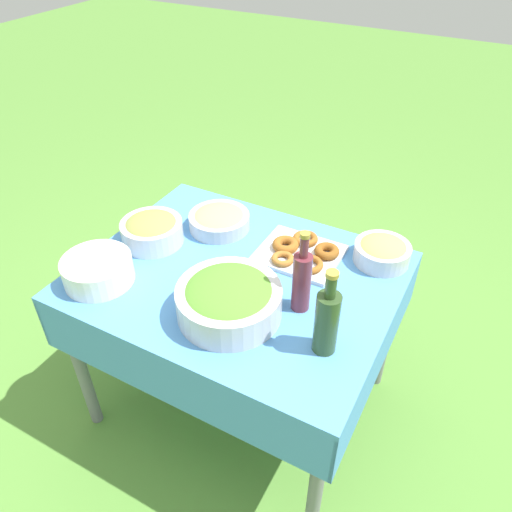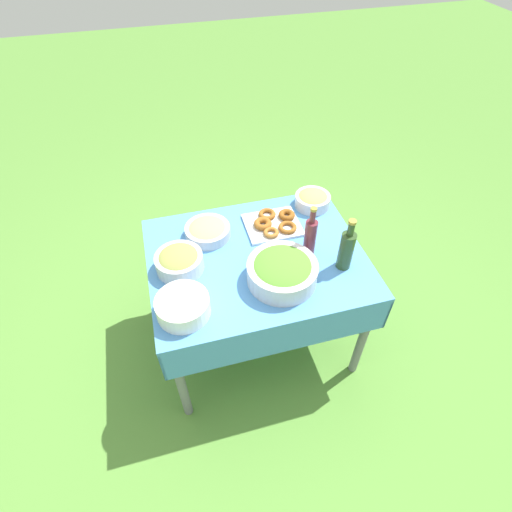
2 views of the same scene
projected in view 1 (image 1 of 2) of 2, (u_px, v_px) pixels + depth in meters
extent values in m
plane|color=#568C38|center=(242.00, 399.00, 2.34)|extent=(14.00, 14.00, 0.00)
cube|color=#4C8CD1|center=(238.00, 277.00, 1.88)|extent=(1.16, 0.92, 0.02)
cube|color=#4C8CD1|center=(169.00, 384.00, 1.64)|extent=(1.16, 0.01, 0.22)
cube|color=#4C8CD1|center=(289.00, 240.00, 2.27)|extent=(1.16, 0.01, 0.22)
cube|color=#4C8CD1|center=(124.00, 258.00, 2.17)|extent=(0.01, 0.92, 0.22)
cube|color=#4C8CD1|center=(381.00, 354.00, 1.74)|extent=(0.01, 0.92, 0.22)
cylinder|color=slate|center=(80.00, 365.00, 2.03)|extent=(0.05, 0.05, 0.74)
cylinder|color=slate|center=(316.00, 483.00, 1.64)|extent=(0.05, 0.05, 0.74)
cylinder|color=slate|center=(192.00, 258.00, 2.59)|extent=(0.05, 0.05, 0.74)
cylinder|color=slate|center=(388.00, 327.00, 2.20)|extent=(0.05, 0.05, 0.74)
cylinder|color=silver|center=(229.00, 302.00, 1.67)|extent=(0.36, 0.36, 0.11)
ellipsoid|color=#51892D|center=(229.00, 293.00, 1.65)|extent=(0.31, 0.31, 0.07)
cylinder|color=#B2B7BC|center=(219.00, 221.00, 2.09)|extent=(0.25, 0.25, 0.06)
ellipsoid|color=tan|center=(219.00, 217.00, 2.08)|extent=(0.22, 0.22, 0.06)
cube|color=silver|center=(299.00, 254.00, 1.96)|extent=(0.31, 0.27, 0.02)
torus|color=#93561E|center=(309.00, 264.00, 1.87)|extent=(0.14, 0.14, 0.02)
torus|color=#93561E|center=(286.00, 245.00, 1.96)|extent=(0.14, 0.14, 0.03)
torus|color=brown|center=(327.00, 251.00, 1.93)|extent=(0.12, 0.12, 0.03)
torus|color=#93561E|center=(305.00, 239.00, 2.00)|extent=(0.14, 0.14, 0.03)
torus|color=#A36628|center=(283.00, 259.00, 1.90)|extent=(0.12, 0.12, 0.02)
cylinder|color=white|center=(100.00, 279.00, 1.84)|extent=(0.25, 0.25, 0.01)
cylinder|color=white|center=(99.00, 276.00, 1.83)|extent=(0.25, 0.25, 0.01)
cylinder|color=white|center=(99.00, 274.00, 1.82)|extent=(0.25, 0.25, 0.01)
cylinder|color=white|center=(98.00, 271.00, 1.82)|extent=(0.25, 0.25, 0.01)
cylinder|color=white|center=(98.00, 269.00, 1.81)|extent=(0.25, 0.25, 0.01)
cylinder|color=white|center=(97.00, 266.00, 1.80)|extent=(0.25, 0.25, 0.01)
cylinder|color=white|center=(96.00, 264.00, 1.80)|extent=(0.25, 0.25, 0.01)
cylinder|color=white|center=(96.00, 261.00, 1.79)|extent=(0.25, 0.25, 0.01)
cylinder|color=#2D4723|center=(326.00, 323.00, 1.51)|extent=(0.08, 0.08, 0.22)
cylinder|color=#2D4723|center=(331.00, 287.00, 1.42)|extent=(0.03, 0.03, 0.08)
cylinder|color=#A58C33|center=(332.00, 274.00, 1.39)|extent=(0.04, 0.04, 0.02)
cylinder|color=maroon|center=(302.00, 283.00, 1.66)|extent=(0.06, 0.06, 0.22)
cylinder|color=maroon|center=(304.00, 247.00, 1.57)|extent=(0.03, 0.03, 0.08)
cylinder|color=#A58C33|center=(305.00, 235.00, 1.54)|extent=(0.03, 0.03, 0.02)
cylinder|color=silver|center=(382.00, 253.00, 1.91)|extent=(0.21, 0.21, 0.07)
ellipsoid|color=#ADCC59|center=(383.00, 248.00, 1.90)|extent=(0.19, 0.19, 0.07)
cylinder|color=silver|center=(152.00, 232.00, 2.01)|extent=(0.25, 0.25, 0.09)
ellipsoid|color=olive|center=(151.00, 225.00, 1.99)|extent=(0.22, 0.22, 0.07)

